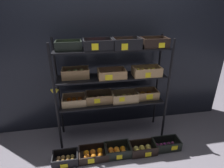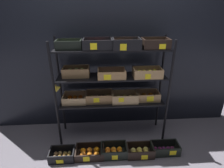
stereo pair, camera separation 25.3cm
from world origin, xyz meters
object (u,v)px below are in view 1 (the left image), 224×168
object	(u,v)px
crate_ground_kiwi	(65,159)
crate_ground_apple_gold	(143,149)
display_rack	(112,76)
crate_ground_orange	(93,154)
crate_ground_center_orange	(117,151)
crate_ground_plum	(166,145)

from	to	relation	value
crate_ground_kiwi	crate_ground_apple_gold	size ratio (longest dim) A/B	0.91
display_rack	crate_ground_orange	world-z (taller)	display_rack
display_rack	crate_ground_kiwi	world-z (taller)	display_rack
crate_ground_apple_gold	crate_ground_center_orange	bearing A→B (deg)	176.19
crate_ground_orange	crate_ground_center_orange	distance (m)	0.32
crate_ground_center_orange	crate_ground_plum	xyz separation A→B (m)	(0.69, -0.00, -0.00)
crate_ground_plum	crate_ground_kiwi	bearing A→B (deg)	-179.16
crate_ground_kiwi	crate_ground_orange	world-z (taller)	crate_ground_kiwi
crate_ground_center_orange	crate_ground_apple_gold	size ratio (longest dim) A/B	0.97
crate_ground_orange	crate_ground_kiwi	bearing A→B (deg)	-175.18
crate_ground_kiwi	crate_ground_plum	world-z (taller)	crate_ground_plum
crate_ground_kiwi	crate_ground_plum	distance (m)	1.36
display_rack	crate_ground_kiwi	size ratio (longest dim) A/B	4.99
display_rack	crate_ground_orange	size ratio (longest dim) A/B	4.27
crate_ground_apple_gold	crate_ground_plum	distance (m)	0.34
crate_ground_plum	display_rack	bearing A→B (deg)	148.19
display_rack	crate_ground_plum	distance (m)	1.22
display_rack	crate_ground_plum	xyz separation A→B (m)	(0.69, -0.43, -0.91)
crate_ground_apple_gold	crate_ground_orange	bearing A→B (deg)	177.47
crate_ground_center_orange	crate_ground_plum	world-z (taller)	same
display_rack	crate_ground_kiwi	distance (m)	1.22
display_rack	crate_ground_apple_gold	size ratio (longest dim) A/B	4.54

